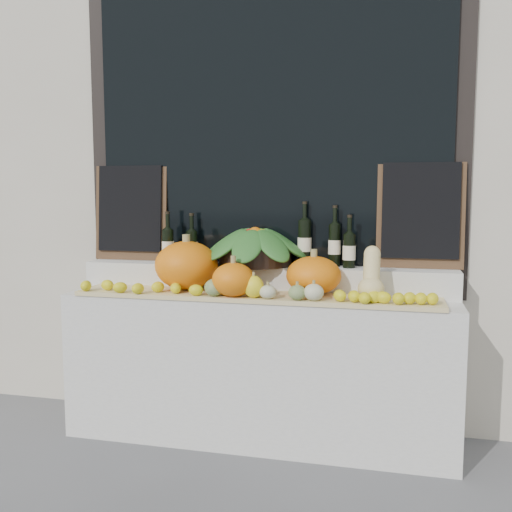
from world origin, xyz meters
TOP-DOWN VIEW (x-y plane):
  - storefront_facade at (0.00, 2.25)m, footprint 7.00×0.94m
  - display_sill at (0.00, 1.52)m, footprint 2.30×0.55m
  - rear_tier at (0.00, 1.68)m, footprint 2.30×0.25m
  - straw_bedding at (0.00, 1.40)m, footprint 2.10×0.32m
  - pumpkin_left at (-0.43, 1.47)m, footprint 0.50×0.50m
  - pumpkin_right at (0.33, 1.48)m, footprint 0.39×0.39m
  - pumpkin_center at (-0.10, 1.31)m, footprint 0.32×0.32m
  - butternut_squash at (0.66, 1.39)m, footprint 0.14×0.21m
  - decorative_gourds at (0.09, 1.29)m, footprint 0.67×0.12m
  - lemon_heap at (0.00, 1.29)m, footprint 2.20×0.16m
  - produce_bowl at (-0.06, 1.66)m, footprint 0.69×0.69m
  - wine_bottle_far_left at (-0.62, 1.63)m, footprint 0.08×0.08m
  - wine_bottle_near_left at (-0.48, 1.69)m, footprint 0.08×0.08m
  - wine_bottle_tall at (0.24, 1.72)m, footprint 0.08×0.08m
  - wine_bottle_near_right at (0.43, 1.71)m, footprint 0.08×0.08m
  - wine_bottle_far_right at (0.52, 1.66)m, footprint 0.08×0.08m
  - chalkboard_left at (-0.92, 1.74)m, footprint 0.50×0.08m
  - chalkboard_right at (0.92, 1.74)m, footprint 0.50×0.08m

SIDE VIEW (x-z plane):
  - display_sill at x=0.00m, z-range 0.00..0.88m
  - straw_bedding at x=0.00m, z-range 0.88..0.90m
  - lemon_heap at x=0.00m, z-range 0.91..0.97m
  - decorative_gourds at x=0.09m, z-range 0.88..1.03m
  - rear_tier at x=0.00m, z-range 0.88..1.04m
  - pumpkin_center at x=-0.10m, z-range 0.91..1.10m
  - pumpkin_right at x=0.33m, z-range 0.91..1.12m
  - butternut_squash at x=0.66m, z-range 0.88..1.17m
  - pumpkin_left at x=-0.43m, z-range 0.91..1.20m
  - wine_bottle_near_left at x=-0.48m, z-range 0.99..1.30m
  - wine_bottle_far_right at x=0.52m, z-range 0.99..1.30m
  - wine_bottle_far_left at x=-0.62m, z-range 0.99..1.31m
  - produce_bowl at x=-0.06m, z-range 1.04..1.28m
  - wine_bottle_near_right at x=0.43m, z-range 0.99..1.36m
  - wine_bottle_tall at x=0.24m, z-range 0.99..1.38m
  - chalkboard_left at x=-0.92m, z-range 1.05..1.67m
  - chalkboard_right at x=0.92m, z-range 1.05..1.67m
  - storefront_facade at x=0.00m, z-range 0.00..4.50m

